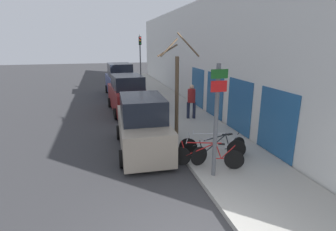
{
  "coord_description": "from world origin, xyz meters",
  "views": [
    {
      "loc": [
        -1.66,
        -3.91,
        4.08
      ],
      "look_at": [
        0.93,
        6.16,
        1.16
      ],
      "focal_mm": 28.0,
      "sensor_mm": 36.0,
      "label": 1
    }
  ],
  "objects": [
    {
      "name": "ground_plane",
      "position": [
        0.0,
        11.2,
        0.0
      ],
      "size": [
        80.0,
        80.0,
        0.0
      ],
      "primitive_type": "plane",
      "color": "#333335"
    },
    {
      "name": "sidewalk_curb",
      "position": [
        2.6,
        14.0,
        0.07
      ],
      "size": [
        3.2,
        32.0,
        0.15
      ],
      "color": "#9E9B93",
      "rests_on": "ground"
    },
    {
      "name": "building_facade",
      "position": [
        4.35,
        13.91,
        3.22
      ],
      "size": [
        0.23,
        32.0,
        6.5
      ],
      "color": "silver",
      "rests_on": "ground"
    },
    {
      "name": "signpost",
      "position": [
        1.49,
        2.76,
        1.95
      ],
      "size": [
        0.51,
        0.15,
        3.37
      ],
      "color": "#595B60",
      "rests_on": "sidewalk_curb"
    },
    {
      "name": "bicycle_0",
      "position": [
        1.51,
        3.31,
        0.53
      ],
      "size": [
        2.15,
        0.97,
        0.88
      ],
      "rotation": [
        0.0,
        0.0,
        1.16
      ],
      "color": "black",
      "rests_on": "sidewalk_curb"
    },
    {
      "name": "bicycle_1",
      "position": [
        2.14,
        3.75,
        0.53
      ],
      "size": [
        2.31,
        0.76,
        0.89
      ],
      "rotation": [
        0.0,
        0.0,
        1.85
      ],
      "color": "black",
      "rests_on": "sidewalk_curb"
    },
    {
      "name": "bicycle_2",
      "position": [
        1.98,
        4.02,
        0.54
      ],
      "size": [
        2.21,
        0.87,
        0.91
      ],
      "rotation": [
        0.0,
        0.0,
        1.21
      ],
      "color": "black",
      "rests_on": "sidewalk_curb"
    },
    {
      "name": "parked_car_0",
      "position": [
        -0.24,
        5.57,
        0.98
      ],
      "size": [
        2.04,
        4.48,
        2.17
      ],
      "rotation": [
        0.0,
        0.0,
        -0.03
      ],
      "color": "gray",
      "rests_on": "ground"
    },
    {
      "name": "parked_car_1",
      "position": [
        -0.18,
        11.61,
        1.02
      ],
      "size": [
        2.26,
        4.81,
        2.23
      ],
      "rotation": [
        0.0,
        0.0,
        0.07
      ],
      "color": "maroon",
      "rests_on": "ground"
    },
    {
      "name": "parked_car_2",
      "position": [
        -0.2,
        16.95,
        1.13
      ],
      "size": [
        2.29,
        4.74,
        2.51
      ],
      "rotation": [
        0.0,
        0.0,
        0.06
      ],
      "color": "navy",
      "rests_on": "ground"
    },
    {
      "name": "pedestrian_near",
      "position": [
        2.89,
        8.84,
        1.2
      ],
      "size": [
        0.46,
        0.4,
        1.81
      ],
      "rotation": [
        0.0,
        0.0,
        2.86
      ],
      "color": "#1E2338",
      "rests_on": "sidewalk_curb"
    },
    {
      "name": "street_tree",
      "position": [
        1.31,
        6.21,
        2.11
      ],
      "size": [
        1.59,
        0.58,
        4.31
      ],
      "color": "brown",
      "rests_on": "sidewalk_curb"
    },
    {
      "name": "traffic_light",
      "position": [
        1.5,
        17.2,
        3.03
      ],
      "size": [
        0.2,
        0.3,
        4.5
      ],
      "color": "#595B60",
      "rests_on": "sidewalk_curb"
    }
  ]
}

